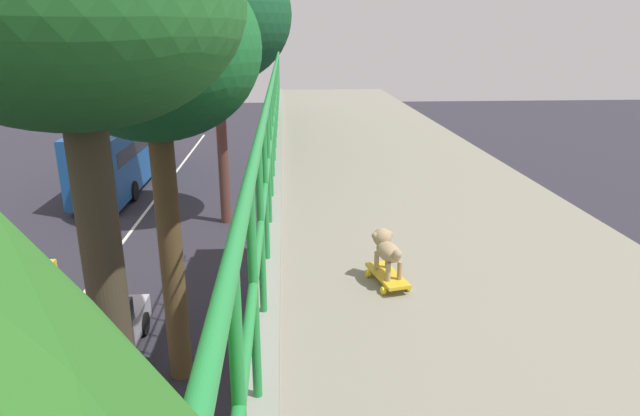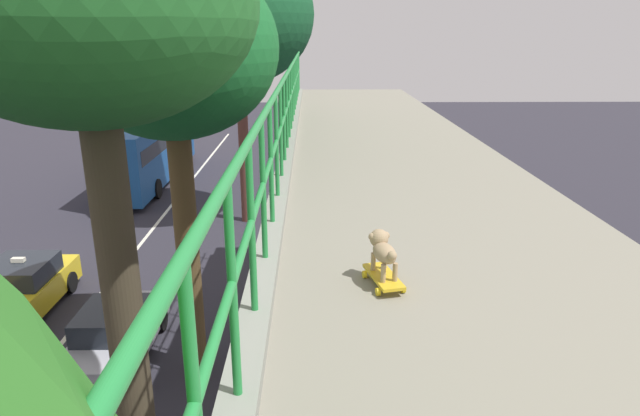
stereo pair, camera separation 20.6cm
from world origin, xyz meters
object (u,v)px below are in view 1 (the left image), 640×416
at_px(car_silver_fifth, 97,339).
at_px(toy_skateboard, 387,276).
at_px(small_dog, 387,248).
at_px(city_bus, 124,149).

bearing_deg(car_silver_fifth, toy_skateboard, -57.21).
relative_size(car_silver_fifth, toy_skateboard, 8.14).
bearing_deg(small_dog, city_bus, 109.99).
xyz_separation_m(city_bus, small_dog, (9.14, -25.13, 4.36)).
height_order(city_bus, small_dog, small_dog).
height_order(car_silver_fifth, small_dog, small_dog).
relative_size(city_bus, toy_skateboard, 23.43).
bearing_deg(small_dog, toy_skateboard, -74.73).
height_order(car_silver_fifth, toy_skateboard, toy_skateboard).
xyz_separation_m(car_silver_fifth, city_bus, (-3.76, 16.78, 1.27)).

